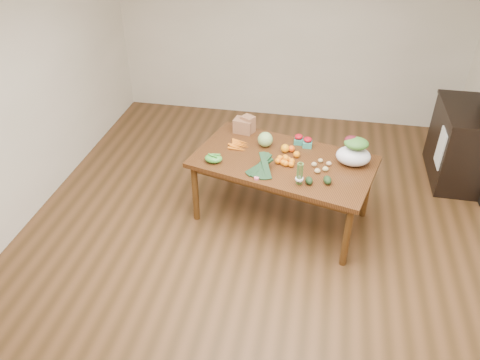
% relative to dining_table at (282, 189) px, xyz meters
% --- Properties ---
extents(floor, '(6.00, 6.00, 0.00)m').
position_rel_dining_table_xyz_m(floor, '(-0.23, -0.49, -0.38)').
color(floor, brown).
rests_on(floor, ground).
extents(room_walls, '(5.02, 6.02, 2.70)m').
position_rel_dining_table_xyz_m(room_walls, '(-0.23, -0.49, 0.97)').
color(room_walls, white).
rests_on(room_walls, floor).
extents(dining_table, '(2.01, 1.43, 0.75)m').
position_rel_dining_table_xyz_m(dining_table, '(0.00, 0.00, 0.00)').
color(dining_table, '#532F13').
rests_on(dining_table, floor).
extents(cabinet, '(0.52, 1.02, 0.94)m').
position_rel_dining_table_xyz_m(cabinet, '(1.99, 1.20, 0.10)').
color(cabinet, black).
rests_on(cabinet, floor).
extents(dish_towel, '(0.02, 0.28, 0.45)m').
position_rel_dining_table_xyz_m(dish_towel, '(1.73, 0.91, 0.18)').
color(dish_towel, white).
rests_on(dish_towel, cabinet).
extents(paper_bag, '(0.32, 0.29, 0.19)m').
position_rel_dining_table_xyz_m(paper_bag, '(-0.52, 0.51, 0.47)').
color(paper_bag, '#936042').
rests_on(paper_bag, dining_table).
extents(cabbage, '(0.16, 0.16, 0.16)m').
position_rel_dining_table_xyz_m(cabbage, '(-0.23, 0.24, 0.46)').
color(cabbage, '#87B065').
rests_on(cabbage, dining_table).
extents(strawberry_basket_a, '(0.11, 0.11, 0.09)m').
position_rel_dining_table_xyz_m(strawberry_basket_a, '(0.12, 0.37, 0.42)').
color(strawberry_basket_a, '#B60C20').
rests_on(strawberry_basket_a, dining_table).
extents(strawberry_basket_b, '(0.12, 0.12, 0.09)m').
position_rel_dining_table_xyz_m(strawberry_basket_b, '(0.22, 0.32, 0.42)').
color(strawberry_basket_b, '#B50C21').
rests_on(strawberry_basket_b, dining_table).
extents(orange_a, '(0.09, 0.09, 0.09)m').
position_rel_dining_table_xyz_m(orange_a, '(-0.00, 0.16, 0.42)').
color(orange_a, '#F4A30E').
rests_on(orange_a, dining_table).
extents(orange_b, '(0.07, 0.07, 0.07)m').
position_rel_dining_table_xyz_m(orange_b, '(0.06, 0.18, 0.41)').
color(orange_b, '#EC550E').
rests_on(orange_b, dining_table).
extents(orange_c, '(0.07, 0.07, 0.07)m').
position_rel_dining_table_xyz_m(orange_c, '(0.13, 0.08, 0.41)').
color(orange_c, '#FF9B0F').
rests_on(orange_c, dining_table).
extents(mandarin_cluster, '(0.22, 0.22, 0.10)m').
position_rel_dining_table_xyz_m(mandarin_cluster, '(0.03, -0.07, 0.43)').
color(mandarin_cluster, '#E45D0E').
rests_on(mandarin_cluster, dining_table).
extents(carrots, '(0.27, 0.26, 0.03)m').
position_rel_dining_table_xyz_m(carrots, '(-0.50, 0.18, 0.39)').
color(carrots, '#E55013').
rests_on(carrots, dining_table).
extents(snap_pea_bag, '(0.18, 0.14, 0.08)m').
position_rel_dining_table_xyz_m(snap_pea_bag, '(-0.70, -0.17, 0.42)').
color(snap_pea_bag, '#3F9231').
rests_on(snap_pea_bag, dining_table).
extents(kale_bunch, '(0.41, 0.47, 0.16)m').
position_rel_dining_table_xyz_m(kale_bunch, '(-0.19, -0.30, 0.45)').
color(kale_bunch, black).
rests_on(kale_bunch, dining_table).
extents(asparagus_bundle, '(0.11, 0.13, 0.26)m').
position_rel_dining_table_xyz_m(asparagus_bundle, '(0.19, -0.41, 0.50)').
color(asparagus_bundle, '#5F883E').
rests_on(asparagus_bundle, dining_table).
extents(potato_a, '(0.06, 0.05, 0.05)m').
position_rel_dining_table_xyz_m(potato_a, '(0.32, -0.06, 0.40)').
color(potato_a, tan).
rests_on(potato_a, dining_table).
extents(potato_b, '(0.06, 0.05, 0.05)m').
position_rel_dining_table_xyz_m(potato_b, '(0.35, -0.18, 0.40)').
color(potato_b, tan).
rests_on(potato_b, dining_table).
extents(potato_c, '(0.05, 0.05, 0.05)m').
position_rel_dining_table_xyz_m(potato_c, '(0.46, -0.02, 0.40)').
color(potato_c, tan).
rests_on(potato_c, dining_table).
extents(potato_d, '(0.05, 0.05, 0.04)m').
position_rel_dining_table_xyz_m(potato_d, '(0.38, 0.02, 0.40)').
color(potato_d, tan).
rests_on(potato_d, dining_table).
extents(potato_e, '(0.06, 0.05, 0.05)m').
position_rel_dining_table_xyz_m(potato_e, '(0.43, -0.13, 0.40)').
color(potato_e, '#D0C178').
rests_on(potato_e, dining_table).
extents(avocado_a, '(0.10, 0.12, 0.07)m').
position_rel_dining_table_xyz_m(avocado_a, '(0.28, -0.38, 0.41)').
color(avocado_a, black).
rests_on(avocado_a, dining_table).
extents(avocado_b, '(0.10, 0.13, 0.07)m').
position_rel_dining_table_xyz_m(avocado_b, '(0.46, -0.34, 0.41)').
color(avocado_b, black).
rests_on(avocado_b, dining_table).
extents(salad_bag, '(0.40, 0.34, 0.27)m').
position_rel_dining_table_xyz_m(salad_bag, '(0.69, 0.05, 0.51)').
color(salad_bag, silver).
rests_on(salad_bag, dining_table).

